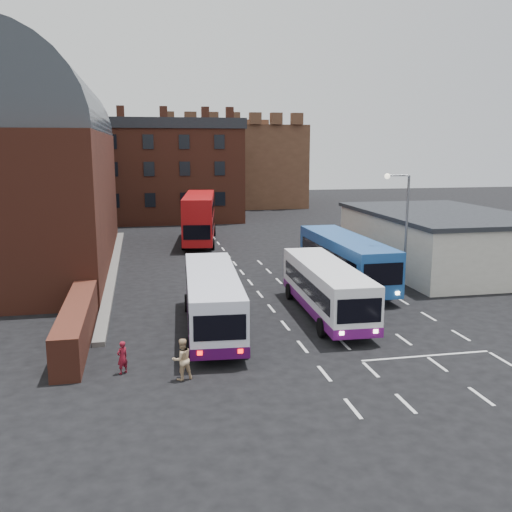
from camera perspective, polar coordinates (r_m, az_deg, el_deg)
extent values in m
plane|color=black|center=(27.33, 4.21, -8.48)|extent=(180.00, 180.00, 0.00)
cube|color=#602B1E|center=(46.75, -21.91, 5.18)|extent=(12.00, 28.00, 10.00)
cylinder|color=#1E2328|center=(46.57, -22.36, 11.30)|extent=(12.00, 26.00, 12.00)
cube|color=#602B1E|center=(28.20, -17.47, -6.43)|extent=(1.20, 10.00, 1.80)
cube|color=beige|center=(45.18, 17.93, 1.42)|extent=(10.00, 16.00, 4.00)
cube|color=#282B30|center=(44.90, 18.09, 4.06)|extent=(10.40, 16.40, 0.30)
cube|color=brown|center=(70.89, -10.69, 7.90)|extent=(22.00, 10.00, 11.00)
cube|color=brown|center=(91.78, -3.31, 9.05)|extent=(22.00, 22.00, 12.00)
cube|color=white|center=(28.43, -4.40, -4.10)|extent=(3.15, 10.87, 2.44)
cube|color=black|center=(28.40, -4.40, -3.82)|extent=(3.13, 9.67, 0.88)
cylinder|color=black|center=(32.01, -6.90, -4.69)|extent=(0.34, 0.99, 0.98)
cylinder|color=black|center=(25.14, -6.66, -9.11)|extent=(0.34, 0.99, 0.98)
cylinder|color=black|center=(32.12, -2.54, -4.56)|extent=(0.34, 0.99, 0.98)
cylinder|color=black|center=(25.28, -1.06, -8.92)|extent=(0.34, 0.99, 0.98)
cube|color=white|center=(30.92, 7.03, -3.02)|extent=(2.70, 10.47, 2.36)
cube|color=black|center=(30.88, 7.04, -2.76)|extent=(2.72, 9.27, 0.85)
cylinder|color=black|center=(28.59, 11.16, -6.78)|extent=(0.30, 0.95, 0.95)
cylinder|color=black|center=(34.96, 7.13, -3.37)|extent=(0.30, 0.95, 0.95)
cylinder|color=black|center=(27.87, 6.57, -7.11)|extent=(0.30, 0.95, 0.95)
cylinder|color=black|center=(34.37, 3.34, -3.56)|extent=(0.30, 0.95, 0.95)
cube|color=#1D4F98|center=(37.90, 8.91, -0.13)|extent=(2.81, 11.78, 2.67)
cube|color=black|center=(37.87, 8.92, 0.10)|extent=(2.85, 10.58, 0.96)
cylinder|color=black|center=(35.35, 13.04, -3.31)|extent=(0.31, 1.07, 1.07)
cylinder|color=black|center=(42.44, 8.54, -0.77)|extent=(0.31, 1.07, 1.07)
cylinder|color=black|center=(34.32, 8.99, -3.59)|extent=(0.31, 1.07, 1.07)
cylinder|color=black|center=(41.59, 5.09, -0.93)|extent=(0.31, 1.07, 1.07)
cube|color=#B50F12|center=(53.99, -5.68, 3.98)|extent=(4.21, 11.71, 4.06)
cube|color=black|center=(54.06, -5.67, 3.38)|extent=(4.10, 10.53, 0.94)
cylinder|color=black|center=(50.64, -4.33, 1.21)|extent=(0.44, 1.07, 1.04)
cylinder|color=black|center=(58.25, -4.20, 2.50)|extent=(0.44, 1.07, 1.04)
cylinder|color=black|center=(50.76, -7.27, 1.18)|extent=(0.44, 1.07, 1.04)
cylinder|color=black|center=(58.35, -6.76, 2.47)|extent=(0.44, 1.07, 1.04)
cylinder|color=#5A5C60|center=(35.61, 14.77, 1.87)|extent=(0.15, 0.15, 7.35)
cylinder|color=#5A5C60|center=(35.10, 14.04, 7.82)|extent=(1.27, 0.38, 0.09)
sphere|color=#FFF2CC|center=(34.97, 12.99, 7.78)|extent=(0.33, 0.33, 0.33)
imported|color=maroon|center=(23.99, -13.22, -9.84)|extent=(0.59, 0.57, 1.37)
imported|color=#D0AE83|center=(22.95, -7.41, -10.19)|extent=(0.98, 0.87, 1.69)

